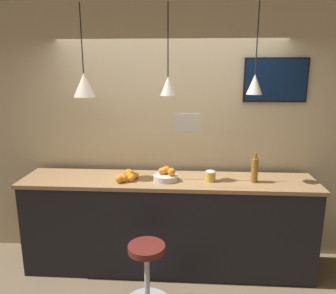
{
  "coord_description": "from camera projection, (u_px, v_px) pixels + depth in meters",
  "views": [
    {
      "loc": [
        0.21,
        -2.58,
        2.19
      ],
      "look_at": [
        0.0,
        0.71,
        1.4
      ],
      "focal_mm": 35.0,
      "sensor_mm": 36.0,
      "label": 1
    }
  ],
  "objects": [
    {
      "name": "service_counter",
      "position": [
        168.0,
        224.0,
        3.59
      ],
      "size": [
        3.11,
        0.6,
        1.05
      ],
      "color": "black",
      "rests_on": "ground_plane"
    },
    {
      "name": "fruit_bowl",
      "position": [
        166.0,
        175.0,
        3.43
      ],
      "size": [
        0.26,
        0.26,
        0.14
      ],
      "color": "beige",
      "rests_on": "service_counter"
    },
    {
      "name": "mounted_tv",
      "position": [
        276.0,
        80.0,
        3.51
      ],
      "size": [
        0.67,
        0.04,
        0.47
      ],
      "color": "black"
    },
    {
      "name": "orange_pile",
      "position": [
        127.0,
        176.0,
        3.44
      ],
      "size": [
        0.22,
        0.3,
        0.09
      ],
      "color": "orange",
      "rests_on": "service_counter"
    },
    {
      "name": "pendant_lamp_right",
      "position": [
        255.0,
        84.0,
        3.18
      ],
      "size": [
        0.15,
        0.15,
        0.86
      ],
      "color": "black"
    },
    {
      "name": "hanging_menu_board",
      "position": [
        187.0,
        122.0,
        3.09
      ],
      "size": [
        0.24,
        0.01,
        0.17
      ],
      "color": "silver"
    },
    {
      "name": "juice_bottle",
      "position": [
        255.0,
        170.0,
        3.35
      ],
      "size": [
        0.07,
        0.07,
        0.31
      ],
      "color": "olive",
      "rests_on": "service_counter"
    },
    {
      "name": "spread_jar",
      "position": [
        211.0,
        176.0,
        3.39
      ],
      "size": [
        0.11,
        0.11,
        0.11
      ],
      "color": "gold",
      "rests_on": "service_counter"
    },
    {
      "name": "back_wall",
      "position": [
        170.0,
        134.0,
        3.77
      ],
      "size": [
        8.0,
        0.06,
        2.9
      ],
      "color": "beige",
      "rests_on": "ground_plane"
    },
    {
      "name": "pendant_lamp_left",
      "position": [
        84.0,
        85.0,
        3.29
      ],
      "size": [
        0.22,
        0.22,
        0.9
      ],
      "color": "black"
    },
    {
      "name": "bar_stool",
      "position": [
        147.0,
        269.0,
        3.03
      ],
      "size": [
        0.44,
        0.44,
        0.62
      ],
      "color": "#B7B7BC",
      "rests_on": "ground_plane"
    },
    {
      "name": "pendant_lamp_middle",
      "position": [
        168.0,
        85.0,
        3.24
      ],
      "size": [
        0.15,
        0.15,
        0.88
      ],
      "color": "black"
    }
  ]
}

